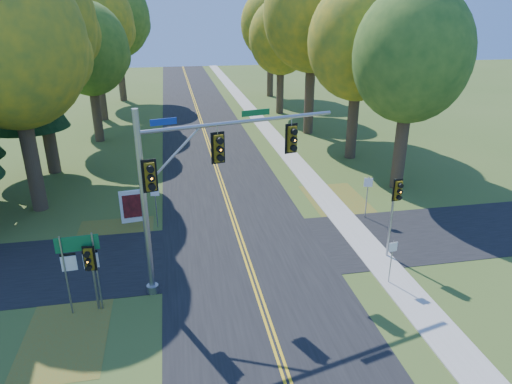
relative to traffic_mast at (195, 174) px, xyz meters
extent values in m
plane|color=#3C551E|center=(2.31, 0.32, -5.05)|extent=(160.00, 160.00, 0.00)
cube|color=black|center=(2.31, 0.32, -5.04)|extent=(8.00, 160.00, 0.02)
cube|color=black|center=(2.31, 2.32, -5.05)|extent=(60.00, 6.00, 0.02)
cube|color=gold|center=(2.21, 0.32, -5.03)|extent=(0.10, 160.00, 0.01)
cube|color=gold|center=(2.41, 0.32, -5.03)|extent=(0.10, 160.00, 0.01)
cube|color=#9E998E|center=(8.51, 0.32, -5.02)|extent=(1.60, 160.00, 0.06)
cube|color=brown|center=(-4.19, 4.32, -5.05)|extent=(4.00, 6.00, 0.00)
cube|color=brown|center=(9.11, 6.32, -5.05)|extent=(3.50, 8.00, 0.00)
cube|color=brown|center=(-5.19, -2.68, -5.05)|extent=(3.00, 5.00, 0.00)
cylinder|color=#38281C|center=(-8.89, 9.62, -1.68)|extent=(0.86, 0.86, 6.75)
ellipsoid|color=#BA9918|center=(-8.89, 9.62, 4.50)|extent=(8.00, 8.00, 9.20)
sphere|color=#BA9918|center=(-7.29, 10.82, 3.70)|extent=(4.80, 4.80, 4.80)
cylinder|color=#38281C|center=(13.81, 9.02, -2.02)|extent=(0.83, 0.83, 6.08)
ellipsoid|color=#5B7E27|center=(13.81, 9.02, 3.54)|extent=(7.20, 7.20, 8.28)
sphere|color=#5B7E27|center=(15.25, 10.10, 2.82)|extent=(4.32, 4.32, 4.32)
sphere|color=#5B7E27|center=(12.55, 8.30, 4.26)|extent=(3.96, 3.96, 3.96)
cylinder|color=#38281C|center=(-9.49, 16.52, -1.34)|extent=(0.89, 0.89, 7.42)
ellipsoid|color=#BA9918|center=(-9.49, 16.52, 5.38)|extent=(8.60, 8.60, 9.89)
sphere|color=#BA9918|center=(-7.77, 17.81, 4.52)|extent=(5.16, 5.16, 5.16)
cylinder|color=#38281C|center=(13.21, 15.82, -1.90)|extent=(0.84, 0.84, 6.30)
ellipsoid|color=#BA9918|center=(13.21, 15.82, 3.91)|extent=(7.60, 7.60, 8.74)
sphere|color=#BA9918|center=(14.73, 16.96, 3.15)|extent=(4.56, 4.56, 4.56)
sphere|color=#BA9918|center=(11.88, 15.06, 4.67)|extent=(4.18, 4.18, 4.18)
cylinder|color=#38281C|center=(-7.29, 24.72, -2.24)|extent=(0.81, 0.81, 5.62)
ellipsoid|color=#5B7E27|center=(-7.29, 24.72, 2.95)|extent=(6.80, 6.80, 7.82)
sphere|color=#5B7E27|center=(-5.93, 25.74, 2.27)|extent=(4.08, 4.08, 4.08)
sphere|color=#5B7E27|center=(-8.48, 24.04, 3.63)|extent=(3.74, 3.74, 3.74)
cylinder|color=#38281C|center=(12.11, 23.92, -1.23)|extent=(0.90, 0.90, 7.65)
ellipsoid|color=#BA9918|center=(12.11, 23.92, 5.68)|extent=(8.80, 8.80, 10.12)
sphere|color=#BA9918|center=(13.87, 25.24, 4.80)|extent=(5.28, 5.28, 5.28)
sphere|color=#BA9918|center=(10.57, 23.04, 6.56)|extent=(4.84, 4.84, 4.84)
cylinder|color=#38281C|center=(-7.89, 33.42, -1.57)|extent=(0.87, 0.87, 6.98)
ellipsoid|color=#BA9918|center=(-7.89, 33.42, 4.79)|extent=(8.20, 8.20, 9.43)
sphere|color=#BA9918|center=(-6.25, 34.65, 3.97)|extent=(4.92, 4.92, 4.92)
sphere|color=#BA9918|center=(-9.33, 32.60, 5.61)|extent=(4.51, 4.51, 4.51)
cylinder|color=#38281C|center=(11.51, 33.12, -2.13)|extent=(0.82, 0.82, 5.85)
ellipsoid|color=#BA9918|center=(11.51, 33.12, 3.25)|extent=(7.00, 7.00, 8.05)
sphere|color=#BA9918|center=(12.91, 34.17, 2.55)|extent=(4.20, 4.20, 4.20)
sphere|color=#BA9918|center=(10.28, 32.42, 3.95)|extent=(3.85, 3.85, 3.85)
cylinder|color=#38281C|center=(-6.69, 44.32, -1.45)|extent=(0.88, 0.88, 7.20)
ellipsoid|color=#5B7E27|center=(-6.69, 44.32, 5.09)|extent=(8.40, 8.40, 9.66)
sphere|color=#5B7E27|center=(-5.01, 45.58, 4.25)|extent=(5.04, 5.04, 5.04)
sphere|color=#5B7E27|center=(-8.16, 43.48, 5.93)|extent=(4.62, 4.62, 4.62)
cylinder|color=#38281C|center=(12.71, 43.82, -1.79)|extent=(0.85, 0.85, 6.53)
ellipsoid|color=#BA9918|center=(12.71, 43.82, 4.20)|extent=(7.80, 7.80, 8.97)
sphere|color=#BA9918|center=(14.27, 44.99, 3.42)|extent=(4.68, 4.68, 4.68)
sphere|color=#BA9918|center=(11.34, 43.04, 4.98)|extent=(4.29, 4.29, 4.29)
cylinder|color=#38281C|center=(-10.69, 16.32, -3.34)|extent=(0.50, 0.50, 3.42)
cone|color=black|center=(-10.69, 16.32, 1.09)|extent=(5.60, 5.60, 5.45)
cone|color=black|center=(-10.69, 16.32, 4.99)|extent=(4.57, 4.57, 5.45)
cylinder|color=#92959A|center=(-2.08, -0.47, -1.12)|extent=(0.25, 0.25, 7.86)
cylinder|color=#92959A|center=(-2.08, -0.47, -4.89)|extent=(0.49, 0.49, 0.34)
cylinder|color=#92959A|center=(2.00, 0.55, 1.91)|extent=(8.21, 2.19, 0.16)
cylinder|color=#92959A|center=(-0.89, -0.17, 0.78)|extent=(2.49, 0.71, 2.32)
cylinder|color=#92959A|center=(0.97, 0.29, 1.71)|extent=(0.04, 0.04, 0.40)
cube|color=#72590C|center=(0.97, 0.29, 0.94)|extent=(0.45, 0.42, 1.12)
cube|color=black|center=(0.97, 0.29, 0.94)|extent=(0.57, 0.17, 1.33)
sphere|color=orange|center=(1.03, 0.04, 0.94)|extent=(0.20, 0.20, 0.20)
cylinder|color=black|center=(1.03, 0.04, 1.30)|extent=(0.30, 0.24, 0.27)
cylinder|color=black|center=(1.03, 0.04, 0.94)|extent=(0.30, 0.24, 0.27)
cylinder|color=black|center=(1.03, 0.04, 0.58)|extent=(0.30, 0.24, 0.27)
cylinder|color=#92959A|center=(4.24, 1.11, 1.71)|extent=(0.04, 0.04, 0.40)
cube|color=#72590C|center=(4.24, 1.11, 0.94)|extent=(0.45, 0.42, 1.12)
cube|color=black|center=(4.24, 1.11, 0.94)|extent=(0.57, 0.17, 1.33)
sphere|color=orange|center=(4.30, 0.86, 0.94)|extent=(0.20, 0.20, 0.20)
cylinder|color=black|center=(4.30, 0.86, 1.30)|extent=(0.30, 0.24, 0.27)
cylinder|color=black|center=(4.30, 0.86, 0.94)|extent=(0.30, 0.24, 0.27)
cylinder|color=black|center=(4.30, 0.86, 0.58)|extent=(0.30, 0.24, 0.27)
cube|color=#72590C|center=(-1.77, -0.56, 0.22)|extent=(0.45, 0.42, 1.12)
cube|color=black|center=(-1.77, -0.56, 0.22)|extent=(0.57, 0.17, 1.33)
sphere|color=orange|center=(-1.71, -0.81, 0.22)|extent=(0.20, 0.20, 0.20)
cylinder|color=black|center=(-1.71, -0.81, 0.58)|extent=(0.30, 0.24, 0.27)
cylinder|color=black|center=(-1.71, -0.81, 0.22)|extent=(0.30, 0.24, 0.27)
cylinder|color=black|center=(-1.71, -0.81, -0.14)|extent=(0.30, 0.24, 0.27)
cube|color=navy|center=(-1.10, -0.22, 2.22)|extent=(0.99, 0.29, 0.25)
cube|color=#0C5926|center=(2.60, 0.70, 2.22)|extent=(1.21, 0.34, 0.25)
cylinder|color=#95989D|center=(9.06, 0.49, -3.05)|extent=(0.11, 0.11, 4.01)
cube|color=#72590C|center=(9.08, 0.29, -1.50)|extent=(0.34, 0.31, 0.91)
cube|color=black|center=(9.08, 0.29, -1.50)|extent=(0.47, 0.08, 1.08)
sphere|color=orange|center=(9.10, 0.08, -1.50)|extent=(0.16, 0.16, 0.16)
cylinder|color=black|center=(9.10, 0.08, -1.21)|extent=(0.23, 0.17, 0.22)
cylinder|color=black|center=(9.10, 0.08, -1.50)|extent=(0.23, 0.17, 0.22)
cylinder|color=black|center=(9.10, 0.08, -1.79)|extent=(0.23, 0.17, 0.22)
cylinder|color=gray|center=(-4.20, -1.23, -3.62)|extent=(0.11, 0.11, 2.86)
cube|color=#72590C|center=(-4.23, -1.43, -2.64)|extent=(0.34, 0.31, 0.89)
cube|color=black|center=(-4.23, -1.43, -2.64)|extent=(0.46, 0.09, 1.06)
sphere|color=orange|center=(-4.26, -1.63, -2.64)|extent=(0.16, 0.16, 0.16)
cylinder|color=black|center=(-4.26, -1.63, -2.35)|extent=(0.23, 0.17, 0.21)
cylinder|color=black|center=(-4.26, -1.63, -2.64)|extent=(0.23, 0.17, 0.21)
cylinder|color=black|center=(-4.26, -1.63, -2.93)|extent=(0.23, 0.17, 0.21)
cylinder|color=gray|center=(-5.19, -1.35, -3.35)|extent=(0.07, 0.07, 3.41)
cylinder|color=gray|center=(-4.05, -1.28, -3.35)|extent=(0.07, 0.07, 3.41)
cube|color=#0D5D2E|center=(-4.62, -1.28, -2.04)|extent=(1.59, 0.15, 0.63)
cube|color=silver|center=(-4.62, -1.28, -2.04)|extent=(1.36, 0.10, 0.09)
cube|color=silver|center=(-5.02, -1.31, -2.84)|extent=(0.57, 0.08, 0.63)
cube|color=black|center=(-5.02, -1.31, -2.46)|extent=(0.57, 0.04, 0.11)
cube|color=silver|center=(-4.23, -1.25, -2.84)|extent=(0.57, 0.08, 0.63)
cube|color=black|center=(-4.23, -1.25, -2.46)|extent=(0.57, 0.04, 0.11)
cube|color=silver|center=(-3.27, 6.77, -4.11)|extent=(1.37, 0.35, 1.88)
cube|color=maroon|center=(-3.26, 6.66, -4.06)|extent=(1.04, 0.15, 1.36)
cube|color=silver|center=(-3.79, 6.70, -4.90)|extent=(0.09, 0.09, 0.31)
cube|color=silver|center=(-2.75, 6.83, -4.90)|extent=(0.09, 0.09, 0.31)
cylinder|color=gray|center=(9.81, 4.85, -3.80)|extent=(0.06, 0.06, 2.52)
cube|color=silver|center=(9.80, 4.83, -2.88)|extent=(0.47, 0.16, 0.51)
cylinder|color=gray|center=(8.10, -1.69, -4.01)|extent=(0.05, 0.05, 2.09)
cube|color=silver|center=(8.10, -1.71, -3.25)|extent=(0.40, 0.08, 0.43)
cylinder|color=gray|center=(-1.95, 5.87, -3.84)|extent=(0.06, 0.06, 2.44)
cube|color=white|center=(-1.95, 5.85, -2.95)|extent=(0.47, 0.08, 0.50)
camera|label=1|loc=(-0.81, -17.42, 6.20)|focal=32.00mm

